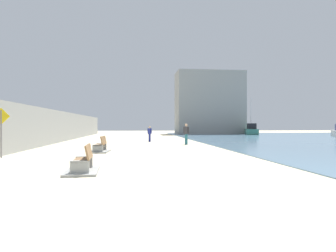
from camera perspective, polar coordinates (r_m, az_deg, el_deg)
ground_plane at (r=27.56m, az=-5.88°, el=-3.25°), size 120.00×120.00×0.00m
seawall at (r=28.49m, az=-21.15°, el=-0.14°), size 0.80×64.00×2.98m
bench_near at (r=11.34m, az=-15.34°, el=-7.05°), size 1.22×2.16×0.98m
bench_far at (r=19.51m, az=-12.33°, el=-4.00°), size 1.21×2.16×0.98m
person_walking at (r=30.51m, az=-3.39°, el=-1.23°), size 0.41×0.39×1.55m
person_standing at (r=26.15m, az=3.37°, el=-1.16°), size 0.46×0.32×1.76m
boat_distant at (r=53.98m, az=15.02°, el=-0.77°), size 3.54×6.43×6.21m
pedestrian_sign at (r=17.75m, az=-28.27°, el=-0.12°), size 0.85×0.08×2.52m
harbor_building at (r=57.26m, az=7.57°, el=4.18°), size 12.00×6.00×11.24m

